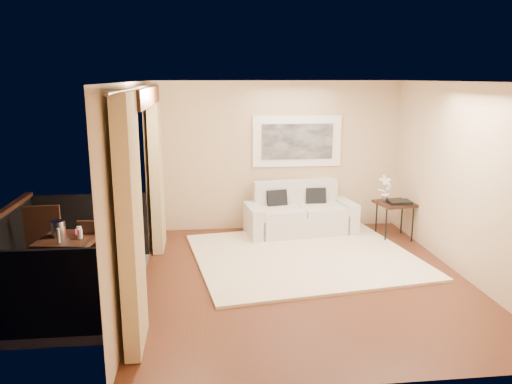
{
  "coord_description": "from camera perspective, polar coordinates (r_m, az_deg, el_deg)",
  "views": [
    {
      "loc": [
        -1.39,
        -6.42,
        2.76
      ],
      "look_at": [
        -0.58,
        0.93,
        1.05
      ],
      "focal_mm": 35.0,
      "sensor_mm": 36.0,
      "label": 1
    }
  ],
  "objects": [
    {
      "name": "tray",
      "position": [
        8.9,
        16.07,
        -1.1
      ],
      "size": [
        0.39,
        0.29,
        0.05
      ],
      "primitive_type": "cube",
      "rotation": [
        0.0,
        0.0,
        -0.02
      ],
      "color": "black",
      "rests_on": "side_table"
    },
    {
      "name": "balcony",
      "position": [
        7.18,
        -21.59,
        -9.02
      ],
      "size": [
        1.81,
        2.6,
        1.17
      ],
      "color": "#605B56",
      "rests_on": "ground"
    },
    {
      "name": "curtains",
      "position": [
        6.62,
        -12.41,
        0.28
      ],
      "size": [
        0.16,
        4.8,
        2.64
      ],
      "color": "tan",
      "rests_on": "ground"
    },
    {
      "name": "floor",
      "position": [
        7.13,
        5.52,
        -9.83
      ],
      "size": [
        5.0,
        5.0,
        0.0
      ],
      "primitive_type": "plane",
      "color": "#572B19",
      "rests_on": "ground"
    },
    {
      "name": "rug",
      "position": [
        7.91,
        5.5,
        -7.3
      ],
      "size": [
        3.7,
        3.34,
        0.04
      ],
      "primitive_type": "cube",
      "rotation": [
        0.0,
        0.0,
        0.15
      ],
      "color": "#FDE9CB",
      "rests_on": "floor"
    },
    {
      "name": "ice_bucket",
      "position": [
        6.74,
        -21.67,
        -3.91
      ],
      "size": [
        0.18,
        0.18,
        0.2
      ],
      "primitive_type": "cylinder",
      "color": "white",
      "rests_on": "bistro_table"
    },
    {
      "name": "sofa",
      "position": [
        9.02,
        4.96,
        -2.69
      ],
      "size": [
        2.01,
        1.05,
        0.93
      ],
      "rotation": [
        0.0,
        0.0,
        0.12
      ],
      "color": "silver",
      "rests_on": "floor"
    },
    {
      "name": "balcony_chair_far",
      "position": [
        7.45,
        -22.9,
        -4.64
      ],
      "size": [
        0.49,
        0.49,
        1.08
      ],
      "rotation": [
        0.0,
        0.0,
        3.19
      ],
      "color": "black",
      "rests_on": "balcony"
    },
    {
      "name": "bistro_table",
      "position": [
        6.7,
        -20.61,
        -5.56
      ],
      "size": [
        0.78,
        0.78,
        0.8
      ],
      "rotation": [
        0.0,
        0.0,
        -0.16
      ],
      "color": "black",
      "rests_on": "balcony"
    },
    {
      "name": "glass_b",
      "position": [
        6.68,
        -19.54,
        -4.24
      ],
      "size": [
        0.06,
        0.06,
        0.12
      ],
      "primitive_type": "cylinder",
      "color": "white",
      "rests_on": "bistro_table"
    },
    {
      "name": "candle",
      "position": [
        6.76,
        -19.71,
        -4.29
      ],
      "size": [
        0.06,
        0.06,
        0.07
      ],
      "primitive_type": "cylinder",
      "color": "red",
      "rests_on": "bistro_table"
    },
    {
      "name": "room_shell",
      "position": [
        6.47,
        -13.1,
        10.56
      ],
      "size": [
        5.0,
        6.4,
        5.0
      ],
      "color": "white",
      "rests_on": "ground"
    },
    {
      "name": "orchid",
      "position": [
        8.96,
        14.55,
        0.43
      ],
      "size": [
        0.27,
        0.22,
        0.46
      ],
      "primitive_type": "imported",
      "rotation": [
        0.0,
        0.0,
        0.24
      ],
      "color": "white",
      "rests_on": "side_table"
    },
    {
      "name": "glass_a",
      "position": [
        6.58,
        -19.49,
        -4.51
      ],
      "size": [
        0.06,
        0.06,
        0.12
      ],
      "primitive_type": "cylinder",
      "color": "white",
      "rests_on": "bistro_table"
    },
    {
      "name": "side_table",
      "position": [
        8.98,
        15.61,
        -1.49
      ],
      "size": [
        0.68,
        0.68,
        0.64
      ],
      "rotation": [
        0.0,
        0.0,
        0.17
      ],
      "color": "black",
      "rests_on": "floor"
    },
    {
      "name": "balcony_chair_near",
      "position": [
        6.71,
        -18.11,
        -6.73
      ],
      "size": [
        0.48,
        0.48,
        0.98
      ],
      "rotation": [
        0.0,
        0.0,
        -0.14
      ],
      "color": "black",
      "rests_on": "balcony"
    },
    {
      "name": "vase",
      "position": [
        6.48,
        -21.65,
        -4.66
      ],
      "size": [
        0.04,
        0.04,
        0.18
      ],
      "primitive_type": "cylinder",
      "color": "silver",
      "rests_on": "bistro_table"
    },
    {
      "name": "artwork",
      "position": [
        9.13,
        4.72,
        5.79
      ],
      "size": [
        1.62,
        0.07,
        0.92
      ],
      "color": "white",
      "rests_on": "room_shell"
    }
  ]
}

